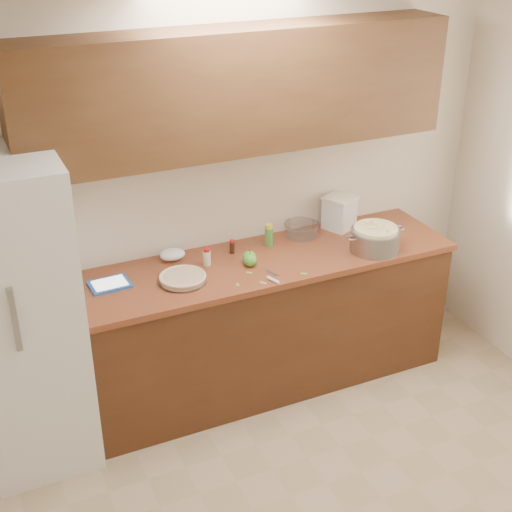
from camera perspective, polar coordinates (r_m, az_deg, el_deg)
name	(u,v)px	position (r m, az deg, el deg)	size (l,w,h in m)	color
room_shell	(392,327)	(3.11, 10.83, -5.61)	(3.60, 3.60, 3.60)	tan
counter_run	(251,325)	(4.63, -0.41, -5.51)	(2.64, 0.68, 0.92)	#4B2915
upper_cabinets	(239,90)	(4.17, -1.38, 13.11)	(2.60, 0.34, 0.70)	#503118
fridge	(11,319)	(4.09, -19.03, -4.76)	(0.70, 0.70, 1.80)	silver
pie	(183,278)	(4.19, -5.88, -1.79)	(0.29, 0.29, 0.05)	silver
colander	(375,239)	(4.58, 9.51, 1.36)	(0.42, 0.32, 0.16)	gray
flour_canister	(339,212)	(4.84, 6.69, 3.51)	(0.25, 0.25, 0.23)	silver
tablet	(110,284)	(4.22, -11.63, -2.22)	(0.24, 0.19, 0.02)	#2252A5
paring_knife	(273,279)	(4.19, 1.38, -1.87)	(0.09, 0.20, 0.02)	gray
lemon_bottle	(269,235)	(4.58, 1.05, 1.67)	(0.06, 0.06, 0.15)	#4C8C38
cinnamon_shaker	(207,257)	(4.35, -3.95, -0.10)	(0.05, 0.05, 0.11)	beige
vanilla_bottle	(232,247)	(4.50, -1.93, 0.74)	(0.03, 0.03, 0.09)	black
mixing_bowl	(301,229)	(4.74, 3.65, 2.19)	(0.24, 0.24, 0.09)	silver
paper_towel	(172,255)	(4.45, -6.70, 0.12)	(0.16, 0.13, 0.07)	white
apple_left	(250,260)	(4.34, -0.46, -0.32)	(0.08, 0.08, 0.09)	green
apple_center	(249,258)	(4.36, -0.53, -0.12)	(0.08, 0.08, 0.10)	green
peel_a	(249,273)	(4.27, -0.56, -1.34)	(0.04, 0.02, 0.00)	#80AE54
peel_b	(238,285)	(4.14, -1.47, -2.33)	(0.03, 0.01, 0.00)	#80AE54
peel_c	(263,283)	(4.17, 0.57, -2.15)	(0.04, 0.02, 0.00)	#80AE54
peel_d	(304,274)	(4.27, 3.86, -1.41)	(0.04, 0.02, 0.00)	#80AE54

